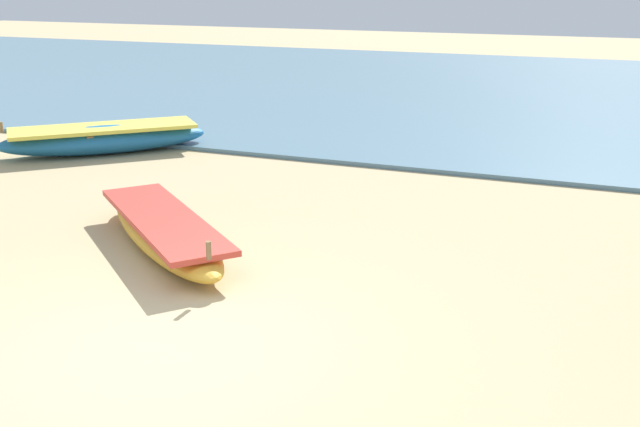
{
  "coord_description": "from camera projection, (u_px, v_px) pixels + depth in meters",
  "views": [
    {
      "loc": [
        3.76,
        -5.33,
        3.32
      ],
      "look_at": [
        0.51,
        2.7,
        0.6
      ],
      "focal_mm": 43.01,
      "sensor_mm": 36.0,
      "label": 1
    }
  ],
  "objects": [
    {
      "name": "fishing_boat_2",
      "position": [
        164.0,
        231.0,
        9.64
      ],
      "size": [
        3.31,
        2.98,
        0.6
      ],
      "rotation": [
        0.0,
        0.0,
        5.58
      ],
      "color": "gold",
      "rests_on": "ground"
    },
    {
      "name": "fishing_boat_0",
      "position": [
        104.0,
        138.0,
        14.75
      ],
      "size": [
        3.58,
        3.49,
        0.73
      ],
      "rotation": [
        0.0,
        0.0,
        3.91
      ],
      "color": "#1E669E",
      "rests_on": "ground"
    },
    {
      "name": "sea_water",
      "position": [
        492.0,
        91.0,
        22.39
      ],
      "size": [
        60.0,
        20.0,
        0.08
      ],
      "primitive_type": "cube",
      "color": "slate",
      "rests_on": "ground"
    },
    {
      "name": "ground",
      "position": [
        159.0,
        350.0,
        7.06
      ],
      "size": [
        80.0,
        80.0,
        0.0
      ],
      "primitive_type": "plane",
      "color": "tan"
    }
  ]
}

